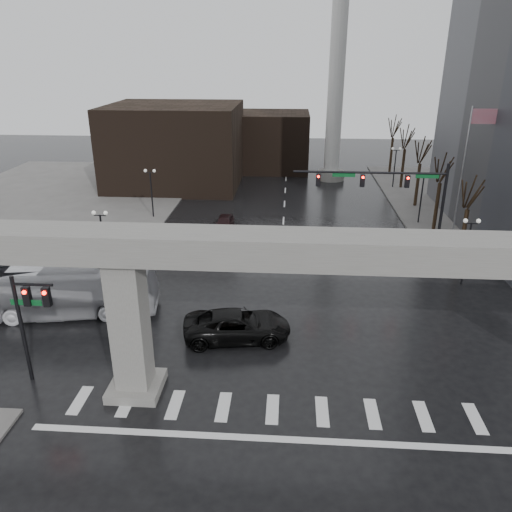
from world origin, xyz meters
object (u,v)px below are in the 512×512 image
Objects in this scene: signal_mast_arm at (396,190)px; pickup_truck at (237,325)px; far_car at (224,223)px; city_bus at (56,289)px.

pickup_truck is (-11.36, -13.50, -4.94)m from signal_mast_arm.
far_car is (-14.64, 5.93, -5.13)m from signal_mast_arm.
pickup_truck is at bearing -80.34° from far_car.
far_car is at bearing 157.95° from signal_mast_arm.
pickup_truck is at bearing -109.14° from city_bus.
pickup_truck is 1.55× the size of far_car.
city_bus reaches higher than pickup_truck.
signal_mast_arm is 16.60m from far_car.
city_bus is (-12.05, 2.24, 0.91)m from pickup_truck.
signal_mast_arm is at bearing -21.96° from far_car.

